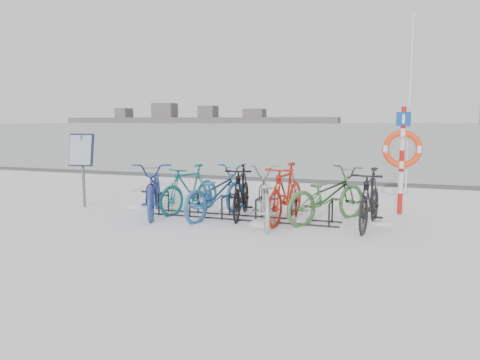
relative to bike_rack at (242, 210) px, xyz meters
The scene contains 16 objects.
ground 0.18m from the bike_rack, ahead, with size 900.00×900.00×0.00m, color white.
ice_sheet 155.00m from the bike_rack, 90.00° to the left, with size 400.00×298.00×0.02m, color #98A5AC.
quay_edge 5.90m from the bike_rack, 90.00° to the left, with size 400.00×0.25×0.10m, color #3F3F42.
bike_rack is the anchor object (origin of this frame).
info_board 4.03m from the bike_rack, behind, with size 0.60×0.32×1.70m.
lifebuoy_station 3.60m from the bike_rack, 25.56° to the left, with size 0.80×0.23×4.17m.
shoreline 287.22m from the bike_rack, 115.14° to the left, with size 180.00×12.00×9.50m.
bike_0 1.97m from the bike_rack, behind, with size 0.78×2.25×1.18m, color navy.
bike_1 1.40m from the bike_rack, 166.83° to the left, with size 0.51×1.79×1.08m, color #125E61.
bike_2 0.67m from the bike_rack, behind, with size 0.73×2.10×1.10m, color #24599E.
bike_3 0.43m from the bike_rack, 113.70° to the left, with size 0.53×1.87×1.13m, color black.
bike_4 0.71m from the bike_rack, 25.70° to the right, with size 0.76×2.18×1.14m, color #A0A4A7.
bike_5 0.99m from the bike_rack, ahead, with size 0.56×1.99×1.20m, color #B01F0F.
bike_6 1.75m from the bike_rack, ahead, with size 0.75×2.15×1.13m, color #3E6E37.
bike_7 2.55m from the bike_rack, ahead, with size 0.54×1.92×1.15m, color black.
snow_drifts 0.46m from the bike_rack, 23.83° to the left, with size 5.90×1.59×0.20m.
Camera 1 is at (3.01, -8.92, 2.01)m, focal length 35.00 mm.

